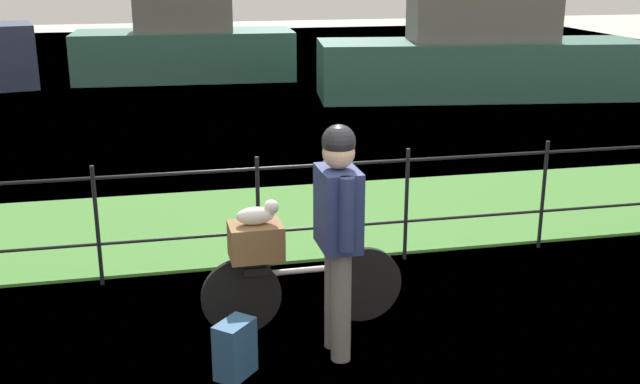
% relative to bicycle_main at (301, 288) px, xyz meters
% --- Properties ---
extents(grass_strip, '(27.00, 2.40, 0.03)m').
position_rel_bicycle_main_xyz_m(grass_strip, '(0.53, 2.45, -0.31)').
color(grass_strip, '#478438').
rests_on(grass_strip, ground).
extents(harbor_water, '(30.00, 30.00, 0.00)m').
position_rel_bicycle_main_xyz_m(harbor_water, '(0.53, 10.40, -0.32)').
color(harbor_water, slate).
rests_on(harbor_water, ground).
extents(iron_fence, '(18.04, 0.04, 1.08)m').
position_rel_bicycle_main_xyz_m(iron_fence, '(0.53, 1.15, 0.29)').
color(iron_fence, black).
rests_on(iron_fence, ground).
extents(bicycle_main, '(1.56, 0.17, 0.61)m').
position_rel_bicycle_main_xyz_m(bicycle_main, '(0.00, 0.00, 0.00)').
color(bicycle_main, black).
rests_on(bicycle_main, ground).
extents(wooden_crate, '(0.40, 0.30, 0.26)m').
position_rel_bicycle_main_xyz_m(wooden_crate, '(-0.34, -0.01, 0.41)').
color(wooden_crate, brown).
rests_on(wooden_crate, bicycle_main).
extents(terrier_dog, '(0.32, 0.14, 0.18)m').
position_rel_bicycle_main_xyz_m(terrier_dog, '(-0.31, -0.01, 0.62)').
color(terrier_dog, silver).
rests_on(terrier_dog, wooden_crate).
extents(cyclist_person, '(0.27, 0.54, 1.68)m').
position_rel_bicycle_main_xyz_m(cyclist_person, '(0.18, -0.45, 0.68)').
color(cyclist_person, slate).
rests_on(cyclist_person, ground).
extents(backpack_on_paving, '(0.32, 0.33, 0.40)m').
position_rel_bicycle_main_xyz_m(backpack_on_paving, '(-0.57, -0.61, -0.12)').
color(backpack_on_paving, '#28517A').
rests_on(backpack_on_paving, ground).
extents(moored_boat_near, '(6.66, 2.60, 4.05)m').
position_rel_bicycle_main_xyz_m(moored_boat_near, '(5.45, 9.15, 0.57)').
color(moored_boat_near, '#336656').
rests_on(moored_boat_near, ground).
extents(moored_boat_far, '(5.06, 2.11, 3.69)m').
position_rel_bicycle_main_xyz_m(moored_boat_far, '(-0.26, 12.82, 0.46)').
color(moored_boat_far, '#336656').
rests_on(moored_boat_far, ground).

